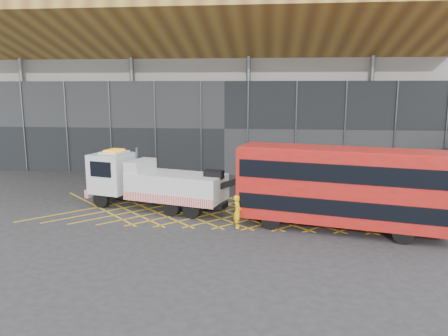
# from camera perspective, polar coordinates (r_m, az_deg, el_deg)

# --- Properties ---
(ground_plane) EXTENTS (120.00, 120.00, 0.00)m
(ground_plane) POSITION_cam_1_polar(r_m,az_deg,el_deg) (27.27, -6.64, -5.41)
(ground_plane) COLOR #29282B
(road_markings) EXTENTS (27.96, 7.16, 0.01)m
(road_markings) POSITION_cam_1_polar(r_m,az_deg,el_deg) (26.63, 5.26, -5.76)
(road_markings) COLOR gold
(road_markings) RESTS_ON ground_plane
(construction_building) EXTENTS (55.00, 23.97, 18.00)m
(construction_building) POSITION_cam_1_polar(r_m,az_deg,el_deg) (44.20, 0.93, 12.42)
(construction_building) COLOR gray
(construction_building) RESTS_ON ground_plane
(recovery_truck) EXTENTS (10.36, 4.83, 3.63)m
(recovery_truck) POSITION_cam_1_polar(r_m,az_deg,el_deg) (27.36, -9.50, -1.82)
(recovery_truck) COLOR black
(recovery_truck) RESTS_ON ground_plane
(bus_towed) EXTENTS (10.98, 4.95, 4.36)m
(bus_towed) POSITION_cam_1_polar(r_m,az_deg,el_deg) (23.46, 14.97, -2.20)
(bus_towed) COLOR #AD140F
(bus_towed) RESTS_ON ground_plane
(worker) EXTENTS (0.48, 0.68, 1.79)m
(worker) POSITION_cam_1_polar(r_m,az_deg,el_deg) (23.43, 1.77, -5.71)
(worker) COLOR yellow
(worker) RESTS_ON ground_plane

